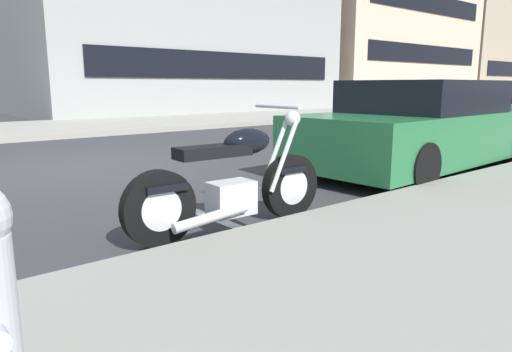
# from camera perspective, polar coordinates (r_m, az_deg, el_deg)

# --- Properties ---
(ground_plane) EXTENTS (260.00, 260.00, 0.00)m
(ground_plane) POSITION_cam_1_polar(r_m,az_deg,el_deg) (7.88, -20.55, 0.91)
(ground_plane) COLOR #333335
(sidewalk_far_curb) EXTENTS (120.00, 5.00, 0.14)m
(sidewalk_far_curb) POSITION_cam_1_polar(r_m,az_deg,el_deg) (20.33, 6.07, 7.52)
(sidewalk_far_curb) COLOR gray
(sidewalk_far_curb) RESTS_ON ground
(parking_stall_stripe) EXTENTS (0.12, 2.20, 0.01)m
(parking_stall_stripe) POSITION_cam_1_polar(r_m,az_deg,el_deg) (4.59, -4.85, -5.26)
(parking_stall_stripe) COLOR silver
(parking_stall_stripe) RESTS_ON ground
(parked_motorcycle) EXTENTS (2.04, 0.62, 1.11)m
(parked_motorcycle) POSITION_cam_1_polar(r_m,az_deg,el_deg) (4.15, -2.80, -0.97)
(parked_motorcycle) COLOR black
(parked_motorcycle) RESTS_ON ground
(parked_car_near_corner) EXTENTS (4.68, 2.07, 1.36)m
(parked_car_near_corner) POSITION_cam_1_polar(r_m,az_deg,el_deg) (7.70, 19.61, 5.60)
(parked_car_near_corner) COLOR #236638
(parked_car_near_corner) RESTS_ON ground
(car_opposite_curb) EXTENTS (4.70, 1.92, 1.39)m
(car_opposite_curb) POSITION_cam_1_polar(r_m,az_deg,el_deg) (25.44, 25.50, 8.57)
(car_opposite_curb) COLOR silver
(car_opposite_curb) RESTS_ON ground
(townhouse_behind_pole) EXTENTS (14.54, 9.24, 9.67)m
(townhouse_behind_pole) POSITION_cam_1_polar(r_m,az_deg,el_deg) (24.54, -10.34, 19.16)
(townhouse_behind_pole) COLOR #939993
(townhouse_behind_pole) RESTS_ON ground
(townhouse_near_left) EXTENTS (13.05, 10.31, 11.73)m
(townhouse_near_left) POSITION_cam_1_polar(r_m,az_deg,el_deg) (47.06, 23.77, 15.69)
(townhouse_near_left) COLOR tan
(townhouse_near_left) RESTS_ON ground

